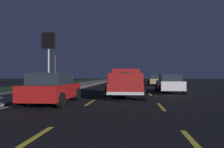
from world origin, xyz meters
TOP-DOWN VIEW (x-y plane):
  - ground at (27.00, 0.00)m, footprint 144.00×144.00m
  - sidewalk_shoulder at (27.00, 7.45)m, footprint 108.00×4.00m
  - grass_verge at (27.00, 12.45)m, footprint 108.00×6.00m
  - lane_markings at (30.04, 3.09)m, footprint 108.00×7.04m
  - pickup_truck at (13.17, 0.00)m, footprint 5.47×2.36m
  - sedan_tan at (30.42, -3.72)m, footprint 4.45×2.10m
  - sedan_red at (9.38, 3.55)m, footprint 4.43×2.07m
  - sedan_white at (17.08, -3.50)m, footprint 4.44×2.08m
  - gas_price_sign at (24.73, 9.98)m, footprint 0.27×1.90m
  - bare_tree_far at (34.14, 12.69)m, footprint 1.40×1.75m

SIDE VIEW (x-z plane):
  - ground at x=27.00m, z-range 0.00..0.00m
  - grass_verge at x=27.00m, z-range 0.00..0.01m
  - lane_markings at x=30.04m, z-range 0.00..0.01m
  - sidewalk_shoulder at x=27.00m, z-range 0.00..0.12m
  - sedan_tan at x=30.42m, z-range 0.01..1.55m
  - sedan_red at x=9.38m, z-range 0.01..1.55m
  - sedan_white at x=17.08m, z-range 0.01..1.55m
  - pickup_truck at x=13.17m, z-range 0.05..1.92m
  - bare_tree_far at x=34.14m, z-range -0.04..5.28m
  - gas_price_sign at x=24.73m, z-range 1.74..8.64m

